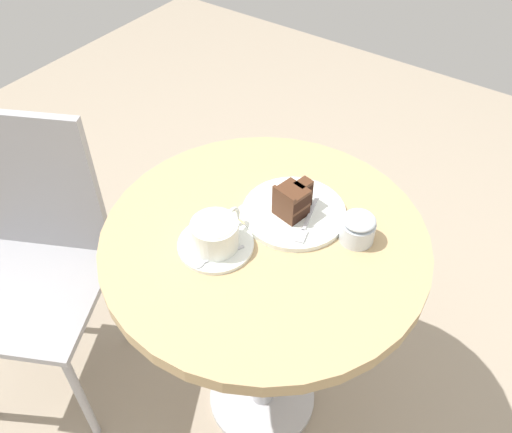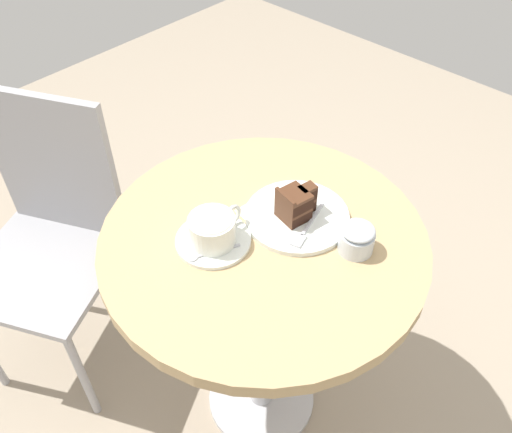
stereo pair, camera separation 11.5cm
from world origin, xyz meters
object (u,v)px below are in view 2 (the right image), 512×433
(teaspoon, at_px, (207,254))
(napkin, at_px, (279,212))
(cake_plate, at_px, (297,216))
(fork, at_px, (306,229))
(cafe_chair, at_px, (50,225))
(sugar_pot, at_px, (357,238))
(saucer, at_px, (213,240))
(cake_slice, at_px, (296,204))
(coffee_cup, at_px, (213,229))

(teaspoon, distance_m, napkin, 0.20)
(teaspoon, relative_size, cake_plate, 0.45)
(fork, bearing_deg, cake_plate, -134.09)
(cafe_chair, bearing_deg, teaspoon, -16.87)
(fork, height_order, sugar_pot, sugar_pot)
(cake_plate, height_order, cafe_chair, cafe_chair)
(fork, xyz_separation_m, cafe_chair, (-0.28, 0.66, -0.23))
(cake_plate, xyz_separation_m, cafe_chair, (-0.31, 0.61, -0.22))
(saucer, bearing_deg, cake_slice, -26.42)
(teaspoon, relative_size, fork, 0.71)
(coffee_cup, relative_size, cake_slice, 1.48)
(fork, bearing_deg, saucer, -55.58)
(cake_plate, height_order, fork, fork)
(napkin, distance_m, sugar_pot, 0.19)
(cake_plate, height_order, sugar_pot, sugar_pot)
(saucer, bearing_deg, coffee_cup, -113.22)
(cake_plate, xyz_separation_m, cake_slice, (-0.01, 0.00, 0.04))
(cake_slice, relative_size, fork, 0.62)
(teaspoon, xyz_separation_m, cake_slice, (0.21, -0.06, 0.04))
(coffee_cup, distance_m, teaspoon, 0.05)
(cafe_chair, distance_m, sugar_pot, 0.86)
(cake_slice, bearing_deg, sugar_pot, -82.64)
(cafe_chair, bearing_deg, cake_slice, -0.28)
(fork, bearing_deg, teaspoon, -44.16)
(sugar_pot, bearing_deg, saucer, 128.85)
(coffee_cup, relative_size, fork, 0.91)
(teaspoon, height_order, fork, fork)
(cake_slice, distance_m, fork, 0.06)
(cake_plate, distance_m, napkin, 0.04)
(cafe_chair, bearing_deg, coffee_cup, -12.61)
(teaspoon, relative_size, cake_slice, 1.15)
(napkin, bearing_deg, cafe_chair, 117.36)
(teaspoon, xyz_separation_m, sugar_pot, (0.23, -0.21, 0.02))
(fork, relative_size, sugar_pot, 1.99)
(cake_slice, distance_m, sugar_pot, 0.15)
(coffee_cup, relative_size, napkin, 0.85)
(saucer, distance_m, coffee_cup, 0.04)
(teaspoon, xyz_separation_m, cake_plate, (0.22, -0.06, -0.01))
(napkin, bearing_deg, sugar_pot, -82.66)
(saucer, height_order, teaspoon, teaspoon)
(fork, xyz_separation_m, napkin, (0.01, 0.09, -0.01))
(coffee_cup, bearing_deg, cake_plate, -24.54)
(teaspoon, xyz_separation_m, fork, (0.19, -0.11, 0.00))
(cafe_chair, height_order, sugar_pot, cafe_chair)
(cake_slice, distance_m, napkin, 0.06)
(cake_plate, distance_m, fork, 0.05)
(saucer, relative_size, fork, 1.10)
(fork, distance_m, cafe_chair, 0.75)
(cake_plate, height_order, napkin, cake_plate)
(saucer, distance_m, cake_slice, 0.19)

